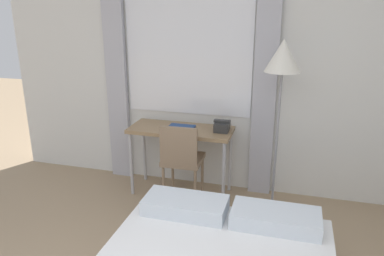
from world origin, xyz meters
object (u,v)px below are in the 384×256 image
desk (181,135)px  desk_chair (182,157)px  telephone (222,126)px  standing_lamp (282,71)px  book (181,128)px

desk → desk_chair: size_ratio=1.25×
desk → desk_chair: bearing=-71.2°
desk → telephone: size_ratio=6.19×
desk_chair → standing_lamp: bearing=1.8°
book → telephone: bearing=5.5°
standing_lamp → desk_chair: bearing=-176.3°
telephone → book: 0.44m
telephone → book: bearing=-174.5°
standing_lamp → desk: bearing=171.0°
telephone → book: telephone is taller
desk → standing_lamp: size_ratio=0.64×
standing_lamp → telephone: standing_lamp is taller
telephone → book: size_ratio=0.64×
desk_chair → telephone: (0.37, 0.24, 0.29)m
desk → book: size_ratio=3.97×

